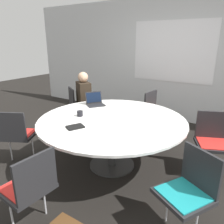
{
  "coord_description": "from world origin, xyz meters",
  "views": [
    {
      "loc": [
        1.56,
        -2.43,
        1.81
      ],
      "look_at": [
        0.0,
        0.0,
        0.84
      ],
      "focal_mm": 35.0,
      "sensor_mm": 36.0,
      "label": 1
    }
  ],
  "objects_px": {
    "chair_3": "(189,187)",
    "chair_4": "(213,138)",
    "chair_1": "(17,132)",
    "chair_2": "(30,184)",
    "laptop": "(95,102)",
    "spiral_notebook": "(75,127)",
    "person_0": "(85,97)",
    "chair_5": "(156,110)",
    "chair_0": "(78,104)",
    "coffee_cup": "(80,113)"
  },
  "relations": [
    {
      "from": "chair_3",
      "to": "chair_4",
      "type": "relative_size",
      "value": 1.0
    },
    {
      "from": "chair_1",
      "to": "chair_2",
      "type": "height_order",
      "value": "same"
    },
    {
      "from": "chair_3",
      "to": "laptop",
      "type": "relative_size",
      "value": 2.32
    },
    {
      "from": "chair_4",
      "to": "spiral_notebook",
      "type": "distance_m",
      "value": 1.88
    },
    {
      "from": "chair_2",
      "to": "person_0",
      "type": "height_order",
      "value": "person_0"
    },
    {
      "from": "spiral_notebook",
      "to": "person_0",
      "type": "bearing_deg",
      "value": 125.58
    },
    {
      "from": "chair_4",
      "to": "chair_5",
      "type": "bearing_deg",
      "value": -57.77
    },
    {
      "from": "chair_0",
      "to": "person_0",
      "type": "bearing_deg",
      "value": 19.04
    },
    {
      "from": "chair_0",
      "to": "chair_5",
      "type": "xyz_separation_m",
      "value": [
        1.55,
        0.49,
        0.0
      ]
    },
    {
      "from": "person_0",
      "to": "laptop",
      "type": "height_order",
      "value": "person_0"
    },
    {
      "from": "chair_3",
      "to": "chair_1",
      "type": "bearing_deg",
      "value": 31.42
    },
    {
      "from": "chair_3",
      "to": "person_0",
      "type": "xyz_separation_m",
      "value": [
        -2.43,
        1.46,
        0.19
      ]
    },
    {
      "from": "chair_1",
      "to": "chair_2",
      "type": "bearing_deg",
      "value": -57.95
    },
    {
      "from": "chair_4",
      "to": "laptop",
      "type": "distance_m",
      "value": 1.9
    },
    {
      "from": "person_0",
      "to": "coffee_cup",
      "type": "height_order",
      "value": "person_0"
    },
    {
      "from": "laptop",
      "to": "chair_3",
      "type": "bearing_deg",
      "value": -84.99
    },
    {
      "from": "chair_1",
      "to": "chair_5",
      "type": "xyz_separation_m",
      "value": [
        1.31,
        2.1,
        0.0
      ]
    },
    {
      "from": "spiral_notebook",
      "to": "chair_5",
      "type": "bearing_deg",
      "value": 80.27
    },
    {
      "from": "chair_1",
      "to": "spiral_notebook",
      "type": "distance_m",
      "value": 1.03
    },
    {
      "from": "chair_4",
      "to": "laptop",
      "type": "xyz_separation_m",
      "value": [
        -1.87,
        -0.2,
        0.28
      ]
    },
    {
      "from": "chair_0",
      "to": "chair_3",
      "type": "bearing_deg",
      "value": 4.74
    },
    {
      "from": "chair_5",
      "to": "chair_4",
      "type": "bearing_deg",
      "value": 63.33
    },
    {
      "from": "chair_4",
      "to": "coffee_cup",
      "type": "height_order",
      "value": "chair_4"
    },
    {
      "from": "chair_0",
      "to": "coffee_cup",
      "type": "bearing_deg",
      "value": -12.73
    },
    {
      "from": "chair_2",
      "to": "person_0",
      "type": "distance_m",
      "value": 2.52
    },
    {
      "from": "chair_3",
      "to": "spiral_notebook",
      "type": "height_order",
      "value": "chair_3"
    },
    {
      "from": "spiral_notebook",
      "to": "coffee_cup",
      "type": "xyz_separation_m",
      "value": [
        -0.24,
        0.37,
        0.03
      ]
    },
    {
      "from": "chair_5",
      "to": "chair_2",
      "type": "bearing_deg",
      "value": 4.62
    },
    {
      "from": "chair_0",
      "to": "person_0",
      "type": "xyz_separation_m",
      "value": [
        0.24,
        -0.07,
        0.19
      ]
    },
    {
      "from": "person_0",
      "to": "coffee_cup",
      "type": "xyz_separation_m",
      "value": [
        0.74,
        -0.99,
        0.07
      ]
    },
    {
      "from": "chair_1",
      "to": "chair_4",
      "type": "xyz_separation_m",
      "value": [
        2.45,
        1.33,
        0.0
      ]
    },
    {
      "from": "chair_3",
      "to": "laptop",
      "type": "distance_m",
      "value": 2.16
    },
    {
      "from": "chair_4",
      "to": "person_0",
      "type": "relative_size",
      "value": 0.71
    },
    {
      "from": "chair_2",
      "to": "chair_5",
      "type": "distance_m",
      "value": 2.79
    },
    {
      "from": "laptop",
      "to": "chair_2",
      "type": "bearing_deg",
      "value": -127.34
    },
    {
      "from": "chair_1",
      "to": "chair_4",
      "type": "bearing_deg",
      "value": 0.76
    },
    {
      "from": "chair_4",
      "to": "laptop",
      "type": "height_order",
      "value": "laptop"
    },
    {
      "from": "chair_5",
      "to": "coffee_cup",
      "type": "height_order",
      "value": "chair_5"
    },
    {
      "from": "chair_2",
      "to": "laptop",
      "type": "bearing_deg",
      "value": 21.89
    },
    {
      "from": "chair_3",
      "to": "coffee_cup",
      "type": "bearing_deg",
      "value": 14.03
    },
    {
      "from": "chair_3",
      "to": "chair_0",
      "type": "bearing_deg",
      "value": -0.2
    },
    {
      "from": "chair_4",
      "to": "coffee_cup",
      "type": "relative_size",
      "value": 10.11
    },
    {
      "from": "person_0",
      "to": "laptop",
      "type": "relative_size",
      "value": 3.27
    },
    {
      "from": "chair_1",
      "to": "coffee_cup",
      "type": "height_order",
      "value": "chair_1"
    },
    {
      "from": "chair_0",
      "to": "chair_4",
      "type": "height_order",
      "value": "same"
    },
    {
      "from": "chair_0",
      "to": "chair_1",
      "type": "height_order",
      "value": "same"
    },
    {
      "from": "chair_5",
      "to": "coffee_cup",
      "type": "relative_size",
      "value": 10.11
    },
    {
      "from": "spiral_notebook",
      "to": "laptop",
      "type": "bearing_deg",
      "value": 113.01
    },
    {
      "from": "chair_5",
      "to": "laptop",
      "type": "relative_size",
      "value": 2.32
    },
    {
      "from": "coffee_cup",
      "to": "chair_1",
      "type": "bearing_deg",
      "value": -143.53
    }
  ]
}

